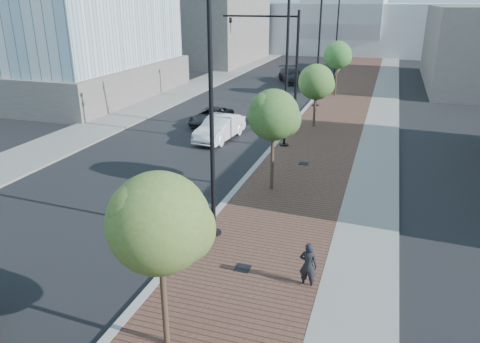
% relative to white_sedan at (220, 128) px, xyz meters
% --- Properties ---
extents(sidewalk, '(7.00, 140.00, 0.12)m').
position_rel_white_sedan_xyz_m(sidewalk, '(7.26, 17.68, -0.72)').
color(sidewalk, '#4C2D23').
rests_on(sidewalk, ground).
extents(concrete_strip, '(2.40, 140.00, 0.13)m').
position_rel_white_sedan_xyz_m(concrete_strip, '(9.96, 17.68, -0.72)').
color(concrete_strip, slate).
rests_on(concrete_strip, ground).
extents(curb, '(0.30, 140.00, 0.14)m').
position_rel_white_sedan_xyz_m(curb, '(3.76, 17.68, -0.71)').
color(curb, gray).
rests_on(curb, ground).
extents(west_sidewalk, '(4.00, 140.00, 0.12)m').
position_rel_white_sedan_xyz_m(west_sidewalk, '(-9.24, 17.68, -0.72)').
color(west_sidewalk, slate).
rests_on(west_sidewalk, ground).
extents(white_sedan, '(2.12, 4.89, 1.57)m').
position_rel_white_sedan_xyz_m(white_sedan, '(0.00, 0.00, 0.00)').
color(white_sedan, silver).
rests_on(white_sedan, ground).
extents(dark_car_mid, '(2.46, 4.49, 1.19)m').
position_rel_white_sedan_xyz_m(dark_car_mid, '(-1.97, 3.40, -0.19)').
color(dark_car_mid, black).
rests_on(dark_car_mid, ground).
extents(dark_car_far, '(4.28, 5.85, 1.57)m').
position_rel_white_sedan_xyz_m(dark_car_far, '(-0.17, 23.22, 0.00)').
color(dark_car_far, black).
rests_on(dark_car_far, ground).
extents(pedestrian, '(0.61, 0.44, 1.58)m').
position_rel_white_sedan_xyz_m(pedestrian, '(8.38, -14.53, 0.01)').
color(pedestrian, black).
rests_on(pedestrian, ground).
extents(streetlight_1, '(1.44, 0.56, 9.21)m').
position_rel_white_sedan_xyz_m(streetlight_1, '(4.25, -12.32, 3.56)').
color(streetlight_1, black).
rests_on(streetlight_1, ground).
extents(streetlight_2, '(1.72, 0.56, 9.28)m').
position_rel_white_sedan_xyz_m(streetlight_2, '(4.36, -0.32, 4.04)').
color(streetlight_2, black).
rests_on(streetlight_2, ground).
extents(streetlight_3, '(1.44, 0.56, 9.21)m').
position_rel_white_sedan_xyz_m(streetlight_3, '(4.25, 11.68, 3.56)').
color(streetlight_3, black).
rests_on(streetlight_3, ground).
extents(streetlight_4, '(1.72, 0.56, 9.28)m').
position_rel_white_sedan_xyz_m(streetlight_4, '(4.36, 23.68, 4.04)').
color(streetlight_4, black).
rests_on(streetlight_4, ground).
extents(traffic_mast, '(5.09, 0.20, 8.00)m').
position_rel_white_sedan_xyz_m(traffic_mast, '(3.46, 2.68, 4.20)').
color(traffic_mast, black).
rests_on(traffic_mast, ground).
extents(tree_0, '(2.52, 2.49, 4.88)m').
position_rel_white_sedan_xyz_m(tree_0, '(5.40, -18.30, 2.84)').
color(tree_0, '#382619').
rests_on(tree_0, ground).
extents(tree_1, '(2.39, 2.34, 4.89)m').
position_rel_white_sedan_xyz_m(tree_1, '(5.40, -7.30, 2.92)').
color(tree_1, '#382619').
rests_on(tree_1, ground).
extents(tree_2, '(2.49, 2.46, 4.51)m').
position_rel_white_sedan_xyz_m(tree_2, '(5.40, 4.70, 2.49)').
color(tree_2, '#382619').
rests_on(tree_2, ground).
extents(tree_3, '(2.56, 2.54, 5.11)m').
position_rel_white_sedan_xyz_m(tree_3, '(5.40, 16.70, 3.05)').
color(tree_3, '#382619').
rests_on(tree_3, ground).
extents(tower_podium, '(19.00, 19.00, 3.00)m').
position_rel_white_sedan_xyz_m(tower_podium, '(-20.24, 9.68, 0.72)').
color(tower_podium, '#5E5855').
rests_on(tower_podium, ground).
extents(convention_center, '(50.00, 30.00, 50.00)m').
position_rel_white_sedan_xyz_m(convention_center, '(1.76, 62.68, 5.22)').
color(convention_center, '#B5BCC0').
rests_on(convention_center, ground).
extents(commercial_block_nw, '(14.00, 20.00, 10.00)m').
position_rel_white_sedan_xyz_m(commercial_block_nw, '(-16.24, 37.68, 4.22)').
color(commercial_block_nw, '#665F5B').
rests_on(commercial_block_nw, ground).
extents(utility_cover_1, '(0.50, 0.50, 0.02)m').
position_rel_white_sedan_xyz_m(utility_cover_1, '(6.16, -14.32, -0.65)').
color(utility_cover_1, black).
rests_on(utility_cover_1, sidewalk).
extents(utility_cover_2, '(0.50, 0.50, 0.02)m').
position_rel_white_sedan_xyz_m(utility_cover_2, '(6.16, -3.32, -0.65)').
color(utility_cover_2, black).
rests_on(utility_cover_2, sidewalk).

